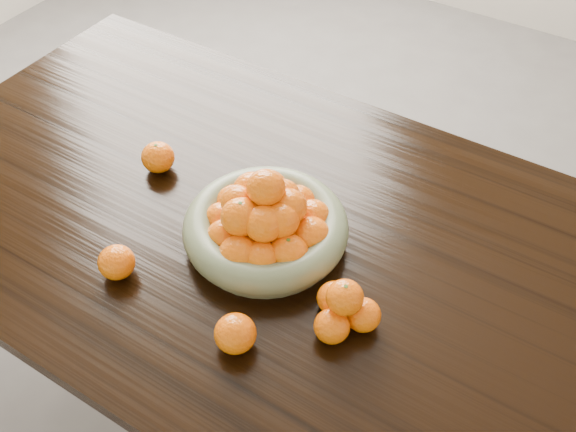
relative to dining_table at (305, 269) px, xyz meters
The scene contains 7 objects.
ground 0.66m from the dining_table, ahead, with size 5.00×5.00×0.00m, color #5B5856.
dining_table is the anchor object (origin of this frame).
fruit_bowl 0.17m from the dining_table, 152.36° to the right, with size 0.34×0.34×0.18m.
orange_pyramid 0.25m from the dining_table, 40.55° to the right, with size 0.13×0.12×0.11m.
loose_orange_0 0.43m from the dining_table, behind, with size 0.08×0.08×0.07m, color orange.
loose_orange_1 0.40m from the dining_table, 135.80° to the right, with size 0.07×0.07×0.07m, color orange.
loose_orange_2 0.31m from the dining_table, 86.14° to the right, with size 0.08×0.08×0.07m, color orange.
Camera 1 is at (0.44, -0.77, 1.75)m, focal length 40.00 mm.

